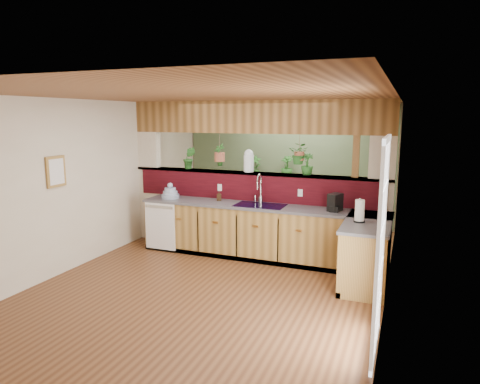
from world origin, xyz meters
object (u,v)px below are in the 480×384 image
at_px(coffee_maker, 335,203).
at_px(glass_jar, 249,161).
at_px(dish_stack, 170,193).
at_px(faucet, 260,187).
at_px(soap_dispenser, 219,196).
at_px(shelving_console, 275,202).
at_px(paper_towel, 360,211).

xyz_separation_m(coffee_maker, glass_jar, (-1.55, 0.37, 0.56)).
bearing_deg(dish_stack, faucet, 5.56).
relative_size(soap_dispenser, shelving_console, 0.10).
distance_m(faucet, paper_towel, 1.85).
bearing_deg(shelving_console, coffee_maker, -62.10).
xyz_separation_m(dish_stack, paper_towel, (3.33, -0.56, 0.07)).
height_order(faucet, paper_towel, faucet).
bearing_deg(coffee_maker, soap_dispenser, -159.62).
height_order(dish_stack, glass_jar, glass_jar).
relative_size(soap_dispenser, coffee_maker, 0.62).
distance_m(paper_towel, shelving_console, 3.56).
height_order(coffee_maker, shelving_console, coffee_maker).
bearing_deg(paper_towel, soap_dispenser, 164.56).
xyz_separation_m(coffee_maker, shelving_console, (-1.66, 2.27, -0.53)).
xyz_separation_m(faucet, coffee_maker, (1.28, -0.15, -0.14)).
relative_size(faucet, paper_towel, 1.51).
bearing_deg(dish_stack, soap_dispenser, 7.03).
relative_size(coffee_maker, paper_towel, 0.82).
bearing_deg(shelving_console, paper_towel, -61.95).
relative_size(faucet, dish_stack, 1.58).
xyz_separation_m(dish_stack, shelving_console, (1.25, 2.28, -0.49)).
relative_size(faucet, coffee_maker, 1.84).
relative_size(glass_jar, shelving_console, 0.24).
distance_m(coffee_maker, shelving_console, 2.86).
bearing_deg(dish_stack, shelving_console, 61.36).
xyz_separation_m(paper_towel, shelving_console, (-2.08, 2.84, -0.55)).
bearing_deg(faucet, shelving_console, 100.09).
bearing_deg(soap_dispenser, glass_jar, 31.17).
xyz_separation_m(faucet, dish_stack, (-1.62, -0.16, -0.18)).
bearing_deg(faucet, dish_stack, -174.44).
bearing_deg(soap_dispenser, faucet, 3.72).
relative_size(coffee_maker, shelving_console, 0.17).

